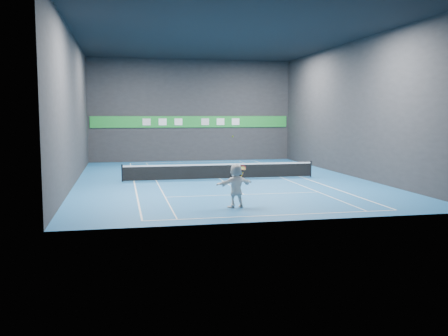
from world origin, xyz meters
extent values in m
plane|color=#1B5B97|center=(0.00, 0.00, 0.00)|extent=(26.00, 26.00, 0.00)
plane|color=black|center=(0.00, 0.00, 9.00)|extent=(26.00, 26.00, 0.00)
cube|color=#272729|center=(0.00, 13.00, 4.50)|extent=(18.00, 0.10, 9.00)
cube|color=#272729|center=(0.00, -13.00, 4.50)|extent=(18.00, 0.10, 9.00)
cube|color=#272729|center=(-9.00, 0.00, 4.50)|extent=(0.10, 26.00, 9.00)
cube|color=#272729|center=(9.00, 0.00, 4.50)|extent=(0.10, 26.00, 9.00)
cube|color=white|center=(0.00, -11.89, 0.00)|extent=(10.98, 0.08, 0.01)
cube|color=white|center=(0.00, 11.89, 0.00)|extent=(10.98, 0.08, 0.01)
cube|color=white|center=(-5.49, 0.00, 0.00)|extent=(0.08, 23.78, 0.01)
cube|color=white|center=(5.49, 0.00, 0.00)|extent=(0.08, 23.78, 0.01)
cube|color=white|center=(-4.11, 0.00, 0.00)|extent=(0.06, 23.78, 0.01)
cube|color=white|center=(4.11, 0.00, 0.00)|extent=(0.06, 23.78, 0.01)
cube|color=white|center=(0.00, -6.40, 0.00)|extent=(8.23, 0.06, 0.01)
cube|color=white|center=(0.00, 6.40, 0.00)|extent=(8.23, 0.06, 0.01)
cube|color=white|center=(0.00, 0.00, 0.00)|extent=(0.06, 12.80, 0.01)
imported|color=white|center=(-1.23, -9.80, 0.99)|extent=(1.92, 1.13, 1.98)
sphere|color=#BAE826|center=(-1.36, -9.70, 3.18)|extent=(0.07, 0.07, 0.07)
cylinder|color=black|center=(-6.20, 0.00, 0.54)|extent=(0.10, 0.10, 1.07)
cylinder|color=black|center=(6.20, 0.00, 0.54)|extent=(0.10, 0.10, 1.07)
cube|color=black|center=(0.00, 0.00, 0.47)|extent=(12.40, 0.03, 0.86)
cube|color=white|center=(0.00, 0.00, 0.95)|extent=(12.40, 0.04, 0.10)
cube|color=green|center=(0.00, 12.94, 3.50)|extent=(17.64, 0.06, 1.00)
cube|color=silver|center=(-4.00, 12.88, 3.50)|extent=(0.70, 0.04, 0.60)
cube|color=white|center=(-2.60, 12.88, 3.50)|extent=(0.70, 0.04, 0.60)
cube|color=white|center=(-1.20, 12.88, 3.50)|extent=(0.70, 0.04, 0.60)
cube|color=silver|center=(1.20, 12.88, 3.50)|extent=(0.70, 0.04, 0.60)
cube|color=white|center=(2.60, 12.88, 3.50)|extent=(0.70, 0.04, 0.60)
cube|color=white|center=(4.00, 12.88, 3.50)|extent=(0.70, 0.04, 0.60)
torus|color=red|center=(-0.92, -9.75, 1.78)|extent=(0.43, 0.36, 0.27)
cylinder|color=#C9D94C|center=(-0.90, -9.75, 1.76)|extent=(0.36, 0.31, 0.18)
cylinder|color=red|center=(-0.90, -9.75, 1.50)|extent=(0.05, 0.16, 0.15)
cylinder|color=yellow|center=(-0.95, -9.77, 1.46)|extent=(0.11, 0.17, 0.25)
camera|label=1|loc=(-6.24, -31.34, 4.16)|focal=40.00mm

